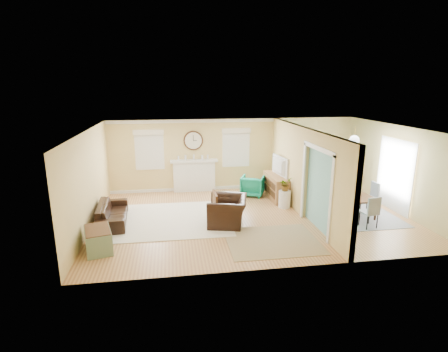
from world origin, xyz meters
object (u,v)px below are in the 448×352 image
at_px(sofa, 112,213).
at_px(eames_chair, 228,211).
at_px(green_chair, 252,186).
at_px(credenza, 277,187).
at_px(dining_table, 350,202).

relative_size(sofa, eames_chair, 1.64).
distance_m(green_chair, credenza, 0.86).
relative_size(green_chair, dining_table, 0.44).
distance_m(green_chair, dining_table, 3.29).
height_order(eames_chair, dining_table, eames_chair).
height_order(sofa, dining_table, dining_table).
relative_size(eames_chair, credenza, 0.73).
bearing_deg(green_chair, dining_table, 164.62).
height_order(sofa, credenza, credenza).
distance_m(sofa, eames_chair, 3.24).
bearing_deg(credenza, eames_chair, -134.85).
bearing_deg(eames_chair, sofa, -86.99).
distance_m(eames_chair, credenza, 2.90).
relative_size(green_chair, credenza, 0.47).
relative_size(eames_chair, dining_table, 0.69).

